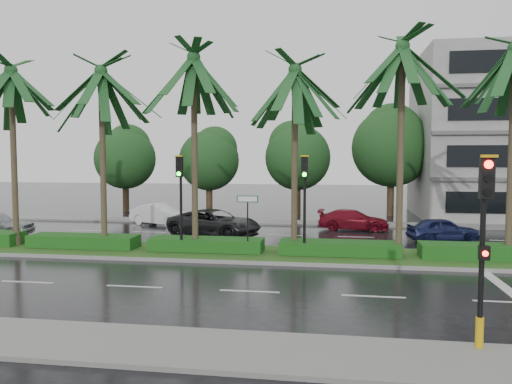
# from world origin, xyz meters

# --- Properties ---
(ground) EXTENTS (120.00, 120.00, 0.00)m
(ground) POSITION_xyz_m (0.00, 0.00, 0.00)
(ground) COLOR black
(ground) RESTS_ON ground
(near_sidewalk) EXTENTS (40.00, 2.40, 0.12)m
(near_sidewalk) POSITION_xyz_m (0.00, -10.20, 0.06)
(near_sidewalk) COLOR slate
(near_sidewalk) RESTS_ON ground
(far_sidewalk) EXTENTS (40.00, 2.00, 0.12)m
(far_sidewalk) POSITION_xyz_m (0.00, 12.00, 0.06)
(far_sidewalk) COLOR slate
(far_sidewalk) RESTS_ON ground
(median) EXTENTS (36.00, 4.00, 0.15)m
(median) POSITION_xyz_m (0.00, 1.00, 0.08)
(median) COLOR gray
(median) RESTS_ON ground
(hedge) EXTENTS (35.20, 1.40, 0.60)m
(hedge) POSITION_xyz_m (0.00, 1.00, 0.45)
(hedge) COLOR #174212
(hedge) RESTS_ON median
(lane_markings) EXTENTS (34.00, 13.06, 0.01)m
(lane_markings) POSITION_xyz_m (3.04, -0.43, 0.01)
(lane_markings) COLOR silver
(lane_markings) RESTS_ON ground
(palm_row) EXTENTS (26.30, 4.20, 9.69)m
(palm_row) POSITION_xyz_m (-1.25, 1.02, 8.00)
(palm_row) COLOR #413926
(palm_row) RESTS_ON median
(signal_near) EXTENTS (0.34, 0.45, 4.36)m
(signal_near) POSITION_xyz_m (6.00, -9.39, 2.50)
(signal_near) COLOR black
(signal_near) RESTS_ON near_sidewalk
(signal_median_left) EXTENTS (0.34, 0.42, 4.36)m
(signal_median_left) POSITION_xyz_m (-4.00, 0.30, 3.00)
(signal_median_left) COLOR black
(signal_median_left) RESTS_ON median
(signal_median_right) EXTENTS (0.34, 0.42, 4.36)m
(signal_median_right) POSITION_xyz_m (1.50, 0.30, 3.00)
(signal_median_right) COLOR black
(signal_median_right) RESTS_ON median
(street_sign) EXTENTS (0.95, 0.09, 2.60)m
(street_sign) POSITION_xyz_m (-1.00, 0.48, 2.12)
(street_sign) COLOR black
(street_sign) RESTS_ON median
(bg_trees) EXTENTS (32.83, 5.86, 8.46)m
(bg_trees) POSITION_xyz_m (0.70, 17.59, 4.81)
(bg_trees) COLOR #3D301C
(bg_trees) RESTS_ON ground
(car_white) EXTENTS (2.91, 4.49, 1.40)m
(car_white) POSITION_xyz_m (-8.35, 9.96, 0.70)
(car_white) COLOR white
(car_white) RESTS_ON ground
(car_darkgrey) EXTENTS (4.01, 5.85, 1.49)m
(car_darkgrey) POSITION_xyz_m (-3.85, 6.17, 0.74)
(car_darkgrey) COLOR black
(car_darkgrey) RESTS_ON ground
(car_red) EXTENTS (2.07, 4.37, 1.23)m
(car_red) POSITION_xyz_m (3.95, 9.78, 0.62)
(car_red) COLOR maroon
(car_red) RESTS_ON ground
(car_blue) EXTENTS (2.20, 3.89, 1.25)m
(car_blue) POSITION_xyz_m (8.45, 6.26, 0.62)
(car_blue) COLOR #19204D
(car_blue) RESTS_ON ground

